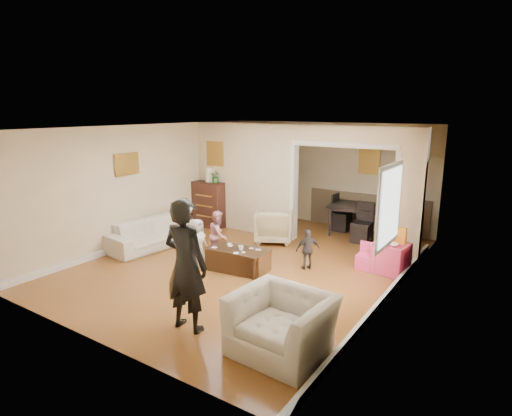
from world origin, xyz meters
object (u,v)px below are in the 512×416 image
Objects in this scene: coffee_table at (238,259)px; coffee_cup at (241,248)px; table_lamp at (210,175)px; play_table at (391,258)px; armchair_back at (274,225)px; child_toddler at (308,249)px; cyan_cup at (386,242)px; sofa at (155,233)px; child_kneel_b at (218,235)px; child_kneel_a at (198,242)px; adult_person at (186,265)px; dresser at (210,204)px; dining_table at (371,221)px; armchair_front at (281,324)px.

coffee_cup is (0.10, -0.05, 0.25)m from coffee_table.
play_table is at bearing -7.52° from table_lamp.
child_toddler reaches higher than armchair_back.
cyan_cup is at bearing 33.66° from coffee_cup.
sofa is 2.65× the size of child_toddler.
armchair_back is 2.77m from play_table.
sofa is 1.64m from child_kneel_b.
child_kneel_a reaches higher than coffee_cup.
adult_person reaches higher than armchair_back.
dresser is 0.63× the size of adult_person.
sofa is 25.85× the size of cyan_cup.
child_kneel_b reaches higher than coffee_cup.
armchair_back is (1.96, 1.73, 0.07)m from sofa.
cyan_cup is at bearing -97.14° from child_kneel_b.
dining_table reaches higher than coffee_table.
coffee_table is 1.30m from child_toddler.
child_toddler reaches higher than play_table.
dining_table reaches higher than play_table.
child_kneel_b is 1.81m from child_toddler.
cyan_cup reaches higher than coffee_cup.
dresser is at bearing 0.00° from table_lamp.
armchair_front is at bearing -94.14° from cyan_cup.
play_table is at bearing -74.68° from dining_table.
coffee_cup is 2.20m from adult_person.
dining_table is 2.57× the size of child_toddler.
dresser is 11.87× the size of coffee_cup.
dresser reaches higher than dining_table.
cyan_cup is at bearing 89.19° from armchair_front.
armchair_front is 3.40m from play_table.
coffee_table is at bearing -77.43° from child_kneel_a.
child_kneel_a reaches higher than armchair_front.
armchair_front is 3.40m from child_kneel_a.
adult_person is (-1.60, -3.52, 0.33)m from cyan_cup.
table_lamp is 3.35m from coffee_table.
child_kneel_a is 0.91× the size of child_kneel_b.
dresser is 4.70m from cyan_cup.
armchair_front is at bearing -95.76° from play_table.
dining_table is at bearing -59.17° from child_kneel_b.
coffee_table is 1.14× the size of child_kneel_b.
coffee_cup is at bearing -40.79° from table_lamp.
sofa is at bearing -88.52° from dresser.
armchair_back reaches higher than coffee_table.
table_lamp is (-0.05, 1.95, 1.03)m from sofa.
cyan_cup is (2.18, 1.45, 0.12)m from coffee_cup.
child_kneel_a reaches higher than child_toddler.
cyan_cup reaches higher than play_table.
adult_person is at bearing -115.47° from play_table.
child_toddler reaches higher than coffee_table.
cyan_cup reaches higher than coffee_table.
armchair_back is 1.05× the size of child_toddler.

